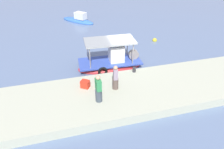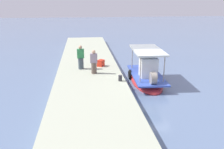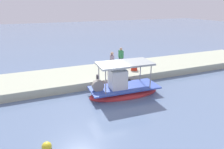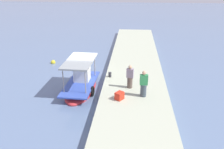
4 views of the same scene
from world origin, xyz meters
name	(u,v)px [view 3 (image 3 of 4)]	position (x,y,z in m)	size (l,w,h in m)	color
ground_plane	(108,97)	(0.00, 0.00, 0.00)	(120.00, 120.00, 0.00)	slate
dock_quay	(91,75)	(0.00, -3.92, 0.30)	(36.00, 4.55, 0.61)	#ADB39A
main_fishing_boat	(123,89)	(-1.15, 0.03, 0.44)	(5.18, 2.21, 2.70)	red
fisherman_near_bollard	(121,58)	(-3.06, -4.48, 1.41)	(0.42, 0.52, 1.77)	#3D4852
fisherman_by_crate	(112,62)	(-1.81, -3.58, 1.36)	(0.42, 0.51, 1.67)	brown
mooring_bollard	(98,77)	(0.04, -2.00, 0.79)	(0.24, 0.24, 0.37)	#2D2D33
cargo_crate	(134,68)	(-3.64, -2.96, 0.85)	(0.52, 0.42, 0.49)	red
marker_buoy	(47,147)	(4.48, 3.95, 0.09)	(0.44, 0.44, 0.44)	yellow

